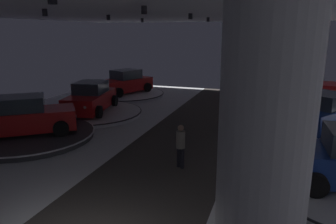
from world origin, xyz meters
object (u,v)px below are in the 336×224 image
Objects in this scene: display_platform_mid_left at (28,135)px; display_car_mid_left at (25,117)px; display_car_far_right at (326,113)px; display_car_far_left at (91,98)px; pickup_truck_deep_right at (331,90)px; visitor_walking_near at (181,144)px; column_right at (263,166)px; display_platform_far_left at (91,113)px; display_car_deep_left at (125,83)px; display_platform_deep_left at (125,94)px; display_platform_far_right at (324,131)px; display_platform_deep_right at (323,106)px.

display_platform_mid_left is 0.88m from display_car_mid_left.
display_car_mid_left is at bearing -158.83° from display_car_far_right.
display_car_far_left is at bearing -178.58° from display_car_far_right.
pickup_truck_deep_right is 13.05m from visitor_walking_near.
display_car_far_right is at bearing -99.16° from pickup_truck_deep_right.
pickup_truck_deep_right is (0.92, 5.68, 0.15)m from display_car_far_right.
display_car_far_right is at bearing 78.15° from column_right.
display_platform_mid_left is at bearing -95.19° from display_platform_far_left.
display_car_far_left is (0.63, -5.71, -0.02)m from display_car_deep_left.
display_car_far_right is (13.03, -5.38, 0.93)m from display_platform_deep_left.
display_platform_mid_left is at bearing -142.24° from pickup_truck_deep_right.
column_right is at bearing -101.85° from display_car_far_right.
display_platform_far_right is 1.07× the size of pickup_truck_deep_right.
display_platform_mid_left is 1.01× the size of display_platform_far_left.
column_right is 0.93× the size of display_platform_far_right.
pickup_truck_deep_right is (0.90, 5.66, 1.05)m from display_platform_far_right.
display_platform_deep_left is at bearing -112.09° from display_car_deep_left.
display_car_deep_left reaches higher than display_platform_deep_left.
column_right is 0.95× the size of display_platform_deep_left.
display_platform_far_right is 12.41m from display_platform_far_left.
display_car_mid_left is (0.19, -10.38, 0.01)m from display_car_deep_left.
display_platform_deep_left is 0.98× the size of display_platform_far_right.
display_platform_far_right is 7.92m from visitor_walking_near.
column_right is at bearing -31.04° from display_car_mid_left.
column_right is 12.34m from display_car_mid_left.
visitor_walking_near is (-2.95, 5.48, -1.84)m from column_right.
display_car_far_left is (-12.99, -6.03, 0.84)m from display_platform_deep_right.
display_car_far_left is at bearing -178.47° from display_platform_far_right.
pickup_truck_deep_right is 14.64m from display_platform_far_left.
display_car_mid_left is (-10.47, 6.30, -1.72)m from column_right.
column_right is at bearing -99.89° from display_platform_deep_right.
display_car_deep_left is at bearing 157.57° from display_platform_far_right.
pickup_truck_deep_right is at bearing 24.34° from display_platform_far_left.
visitor_walking_near is at bearing -37.72° from display_car_far_left.
display_platform_mid_left is at bearing -141.47° from display_platform_deep_right.
display_platform_far_right reaches higher than display_platform_deep_right.
display_car_far_left reaches higher than display_platform_far_right.
visitor_walking_near reaches higher than display_platform_far_right.
display_platform_deep_right is 12.96m from visitor_walking_near.
display_platform_far_left is at bearing -83.70° from display_car_deep_left.
display_car_far_right is at bearing 47.44° from visitor_walking_near.
column_right is 3.46× the size of visitor_walking_near.
display_car_far_right is 1.00× the size of display_car_far_left.
display_platform_far_right is (12.83, 4.97, 0.02)m from display_platform_mid_left.
display_car_far_right is (2.36, 11.27, -1.68)m from column_right.
display_car_deep_left is 0.78× the size of display_platform_far_left.
column_right is at bearing -47.54° from display_car_far_left.
display_car_far_left is (0.64, -5.69, 0.85)m from display_platform_deep_left.
display_platform_far_right is (12.85, 4.99, -0.86)m from display_car_mid_left.
pickup_truck_deep_right is at bearing 1.13° from display_car_deep_left.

